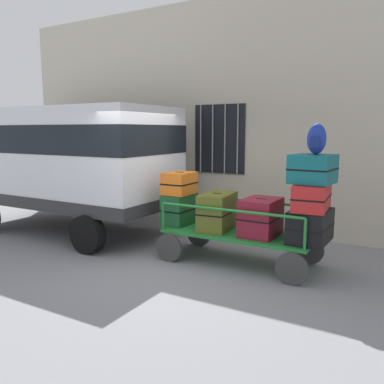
# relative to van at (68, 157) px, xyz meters

# --- Properties ---
(ground_plane) EXTENTS (40.00, 40.00, 0.00)m
(ground_plane) POSITION_rel_van_xyz_m (3.06, -0.60, -1.63)
(ground_plane) COLOR gray
(building_wall) EXTENTS (12.00, 0.38, 5.00)m
(building_wall) POSITION_rel_van_xyz_m (3.06, 2.05, 0.87)
(building_wall) COLOR #BCB29E
(building_wall) RESTS_ON ground
(van) EXTENTS (4.67, 2.18, 2.64)m
(van) POSITION_rel_van_xyz_m (0.00, 0.00, 0.00)
(van) COLOR silver
(van) RESTS_ON ground
(luggage_cart) EXTENTS (2.56, 1.10, 0.53)m
(luggage_cart) POSITION_rel_van_xyz_m (4.04, -0.16, -1.21)
(luggage_cart) COLOR #1E722D
(luggage_cart) RESTS_ON ground
(cart_railing) EXTENTS (2.43, 0.96, 0.47)m
(cart_railing) POSITION_rel_van_xyz_m (4.04, -0.16, -0.72)
(cart_railing) COLOR #1E722D
(cart_railing) RESTS_ON luggage_cart
(suitcase_left_bottom) EXTENTS (0.44, 0.65, 0.54)m
(suitcase_left_bottom) POSITION_rel_van_xyz_m (2.89, -0.15, -0.83)
(suitcase_left_bottom) COLOR #194C28
(suitcase_left_bottom) RESTS_ON luggage_cart
(suitcase_left_middle) EXTENTS (0.45, 0.58, 0.39)m
(suitcase_left_middle) POSITION_rel_van_xyz_m (2.89, -0.15, -0.37)
(suitcase_left_middle) COLOR orange
(suitcase_left_middle) RESTS_ON suitcase_left_bottom
(suitcase_midleft_bottom) EXTENTS (0.53, 0.81, 0.62)m
(suitcase_midleft_bottom) POSITION_rel_van_xyz_m (3.65, -0.18, -0.79)
(suitcase_midleft_bottom) COLOR #4C5119
(suitcase_midleft_bottom) RESTS_ON luggage_cart
(suitcase_center_bottom) EXTENTS (0.55, 0.73, 0.60)m
(suitcase_center_bottom) POSITION_rel_van_xyz_m (4.42, -0.18, -0.81)
(suitcase_center_bottom) COLOR maroon
(suitcase_center_bottom) RESTS_ON luggage_cart
(suitcase_midright_bottom) EXTENTS (0.57, 0.82, 0.49)m
(suitcase_midright_bottom) POSITION_rel_van_xyz_m (5.19, -0.15, -0.86)
(suitcase_midright_bottom) COLOR black
(suitcase_midright_bottom) RESTS_ON luggage_cart
(suitcase_midright_middle) EXTENTS (0.54, 0.90, 0.40)m
(suitcase_midright_middle) POSITION_rel_van_xyz_m (5.19, -0.13, -0.42)
(suitcase_midright_middle) COLOR #B21E1E
(suitcase_midright_middle) RESTS_ON suitcase_midright_bottom
(suitcase_midright_top) EXTENTS (0.64, 0.68, 0.43)m
(suitcase_midright_top) POSITION_rel_van_xyz_m (5.19, -0.15, -0.00)
(suitcase_midright_top) COLOR #0F5960
(suitcase_midright_top) RESTS_ON suitcase_midright_middle
(backpack) EXTENTS (0.27, 0.22, 0.44)m
(backpack) POSITION_rel_van_xyz_m (5.23, -0.21, 0.43)
(backpack) COLOR navy
(backpack) RESTS_ON suitcase_midright_top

